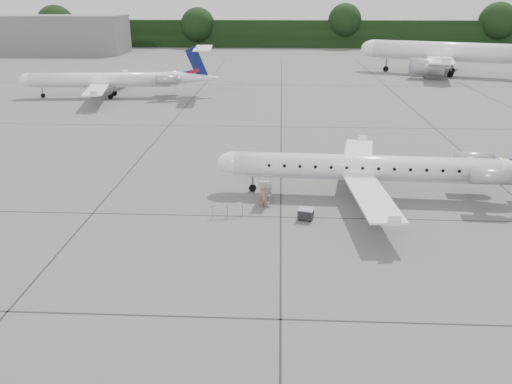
# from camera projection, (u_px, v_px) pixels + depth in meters

# --- Properties ---
(ground) EXTENTS (320.00, 320.00, 0.00)m
(ground) POSITION_uv_depth(u_px,v_px,m) (386.00, 237.00, 32.94)
(ground) COLOR #61615E
(ground) RESTS_ON ground
(treeline) EXTENTS (260.00, 4.00, 8.00)m
(treeline) POSITION_uv_depth(u_px,v_px,m) (304.00, 34.00, 152.28)
(treeline) COLOR black
(treeline) RESTS_ON ground
(terminal_building) EXTENTS (40.00, 14.00, 10.00)m
(terminal_building) POSITION_uv_depth(u_px,v_px,m) (51.00, 34.00, 136.42)
(terminal_building) COLOR slate
(terminal_building) RESTS_ON ground
(main_regional_jet) EXTENTS (26.77, 19.89, 6.64)m
(main_regional_jet) POSITION_uv_depth(u_px,v_px,m) (364.00, 155.00, 38.69)
(main_regional_jet) COLOR white
(main_regional_jet) RESTS_ON ground
(airstair) EXTENTS (0.96, 2.27, 2.08)m
(airstair) POSITION_uv_depth(u_px,v_px,m) (265.00, 189.00, 38.26)
(airstair) COLOR white
(airstair) RESTS_ON ground
(passenger) EXTENTS (0.65, 0.47, 1.64)m
(passenger) POSITION_uv_depth(u_px,v_px,m) (264.00, 198.00, 37.18)
(passenger) COLOR #8B5B4B
(passenger) RESTS_ON ground
(safety_railing) EXTENTS (2.14, 0.68, 1.00)m
(safety_railing) POSITION_uv_depth(u_px,v_px,m) (227.00, 210.00, 35.80)
(safety_railing) COLOR gray
(safety_railing) RESTS_ON ground
(baggage_cart) EXTENTS (1.20, 1.07, 0.89)m
(baggage_cart) POSITION_uv_depth(u_px,v_px,m) (306.00, 214.00, 35.38)
(baggage_cart) COLOR #232325
(baggage_cart) RESTS_ON ground
(bg_narrowbody) EXTENTS (42.31, 36.57, 12.75)m
(bg_narrowbody) POSITION_uv_depth(u_px,v_px,m) (446.00, 42.00, 98.45)
(bg_narrowbody) COLOR white
(bg_narrowbody) RESTS_ON ground
(bg_regional_left) EXTENTS (30.78, 23.41, 7.61)m
(bg_regional_left) POSITION_uv_depth(u_px,v_px,m) (103.00, 73.00, 77.02)
(bg_regional_left) COLOR white
(bg_regional_left) RESTS_ON ground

